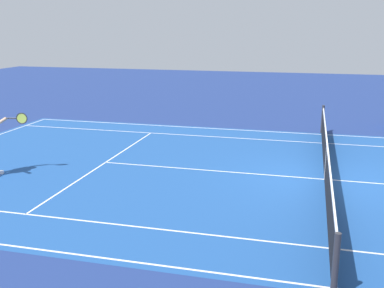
# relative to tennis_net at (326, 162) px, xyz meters

# --- Properties ---
(ground_plane) EXTENTS (60.00, 60.00, 0.00)m
(ground_plane) POSITION_rel_tennis_net_xyz_m (0.00, 0.00, -0.49)
(ground_plane) COLOR navy
(court_slab) EXTENTS (24.20, 11.40, 0.00)m
(court_slab) POSITION_rel_tennis_net_xyz_m (0.00, 0.00, -0.49)
(court_slab) COLOR #1E4C93
(court_slab) RESTS_ON ground_plane
(court_line_markings) EXTENTS (23.85, 11.05, 0.01)m
(court_line_markings) POSITION_rel_tennis_net_xyz_m (0.00, 0.00, -0.49)
(court_line_markings) COLOR white
(court_line_markings) RESTS_ON ground_plane
(tennis_net) EXTENTS (0.10, 11.70, 1.08)m
(tennis_net) POSITION_rel_tennis_net_xyz_m (0.00, 0.00, 0.00)
(tennis_net) COLOR #2D2D33
(tennis_net) RESTS_ON ground_plane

